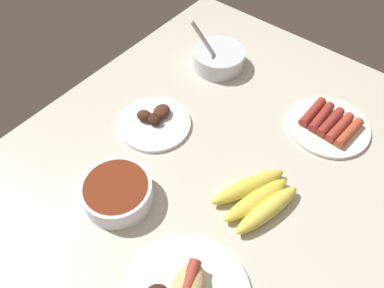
{
  "coord_description": "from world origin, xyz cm",
  "views": [
    {
      "loc": [
        41.38,
        30.72,
        75.0
      ],
      "look_at": [
        -2.41,
        -4.65,
        3.0
      ],
      "focal_mm": 35.62,
      "sensor_mm": 36.0,
      "label": 1
    }
  ],
  "objects_px": {
    "bowl_chili": "(117,192)",
    "bowl_coleslaw": "(219,58)",
    "plate_sausages": "(329,125)",
    "plate_grilled_meat": "(155,121)",
    "banana_bunch": "(258,198)"
  },
  "relations": [
    {
      "from": "bowl_chili",
      "to": "bowl_coleslaw",
      "type": "height_order",
      "value": "bowl_coleslaw"
    },
    {
      "from": "plate_sausages",
      "to": "bowl_chili",
      "type": "relative_size",
      "value": 1.34
    },
    {
      "from": "plate_grilled_meat",
      "to": "bowl_coleslaw",
      "type": "relative_size",
      "value": 1.22
    },
    {
      "from": "plate_grilled_meat",
      "to": "banana_bunch",
      "type": "distance_m",
      "value": 0.33
    },
    {
      "from": "plate_grilled_meat",
      "to": "bowl_coleslaw",
      "type": "xyz_separation_m",
      "value": [
        -0.29,
        -0.01,
        0.02
      ]
    },
    {
      "from": "banana_bunch",
      "to": "bowl_chili",
      "type": "bearing_deg",
      "value": -52.62
    },
    {
      "from": "bowl_chili",
      "to": "plate_sausages",
      "type": "bearing_deg",
      "value": 151.16
    },
    {
      "from": "plate_grilled_meat",
      "to": "banana_bunch",
      "type": "xyz_separation_m",
      "value": [
        0.03,
        0.33,
        0.01
      ]
    },
    {
      "from": "plate_grilled_meat",
      "to": "banana_bunch",
      "type": "relative_size",
      "value": 0.91
    },
    {
      "from": "bowl_coleslaw",
      "to": "bowl_chili",
      "type": "bearing_deg",
      "value": 10.94
    },
    {
      "from": "plate_sausages",
      "to": "bowl_coleslaw",
      "type": "distance_m",
      "value": 0.37
    },
    {
      "from": "bowl_chili",
      "to": "bowl_coleslaw",
      "type": "distance_m",
      "value": 0.52
    },
    {
      "from": "banana_bunch",
      "to": "bowl_coleslaw",
      "type": "relative_size",
      "value": 1.34
    },
    {
      "from": "plate_sausages",
      "to": "bowl_coleslaw",
      "type": "xyz_separation_m",
      "value": [
        -0.02,
        -0.37,
        0.02
      ]
    },
    {
      "from": "plate_sausages",
      "to": "bowl_chili",
      "type": "height_order",
      "value": "bowl_chili"
    }
  ]
}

